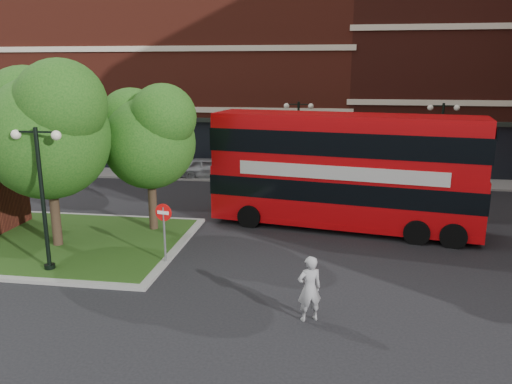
% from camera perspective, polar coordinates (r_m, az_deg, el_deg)
% --- Properties ---
extents(ground, '(120.00, 120.00, 0.00)m').
position_cam_1_polar(ground, '(16.55, -5.94, -10.50)').
color(ground, black).
rests_on(ground, ground).
extents(pavement_far, '(44.00, 3.00, 0.12)m').
position_cam_1_polar(pavement_far, '(32.04, 1.39, 1.69)').
color(pavement_far, slate).
rests_on(pavement_far, ground).
extents(terrace_far_left, '(26.00, 12.00, 14.00)m').
position_cam_1_polar(terrace_far_left, '(40.37, -8.83, 13.96)').
color(terrace_far_left, maroon).
rests_on(terrace_far_left, ground).
extents(terrace_far_right, '(18.00, 12.00, 16.00)m').
position_cam_1_polar(terrace_far_right, '(39.90, 24.04, 14.41)').
color(terrace_far_right, '#471911').
rests_on(terrace_far_right, ground).
extents(traffic_island, '(12.60, 7.60, 0.15)m').
position_cam_1_polar(traffic_island, '(22.27, -24.35, -5.04)').
color(traffic_island, gray).
rests_on(traffic_island, ground).
extents(tree_island_west, '(5.40, 4.71, 7.21)m').
position_cam_1_polar(tree_island_west, '(20.21, -22.95, 7.05)').
color(tree_island_west, '#2D2116').
rests_on(tree_island_west, ground).
extents(tree_island_east, '(4.46, 3.90, 6.29)m').
position_cam_1_polar(tree_island_east, '(21.17, -12.26, 6.58)').
color(tree_island_east, '#2D2116').
rests_on(tree_island_east, ground).
extents(lamp_island, '(1.72, 0.36, 5.00)m').
position_cam_1_polar(lamp_island, '(17.96, -23.26, -0.09)').
color(lamp_island, black).
rests_on(lamp_island, ground).
extents(lamp_far_left, '(1.72, 0.36, 5.00)m').
position_cam_1_polar(lamp_far_left, '(29.41, 4.82, 6.02)').
color(lamp_far_left, black).
rests_on(lamp_far_left, ground).
extents(lamp_far_right, '(1.72, 0.36, 5.00)m').
position_cam_1_polar(lamp_far_right, '(29.98, 20.33, 5.36)').
color(lamp_far_right, black).
rests_on(lamp_far_right, ground).
extents(bus, '(11.68, 4.51, 4.36)m').
position_cam_1_polar(bus, '(21.84, 10.02, 3.22)').
color(bus, red).
rests_on(bus, ground).
extents(woman, '(0.81, 0.69, 1.89)m').
position_cam_1_polar(woman, '(14.03, 6.13, -10.92)').
color(woman, gray).
rests_on(woman, ground).
extents(car_silver, '(4.15, 2.12, 1.35)m').
position_cam_1_polar(car_silver, '(32.12, -5.43, 2.78)').
color(car_silver, '#A4A7AB').
rests_on(car_silver, ground).
extents(car_white, '(4.93, 2.22, 1.57)m').
position_cam_1_polar(car_white, '(29.72, 10.75, 1.91)').
color(car_white, silver).
rests_on(car_white, ground).
extents(no_entry_sign, '(0.62, 0.17, 2.25)m').
position_cam_1_polar(no_entry_sign, '(17.83, -10.49, -3.34)').
color(no_entry_sign, slate).
rests_on(no_entry_sign, ground).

